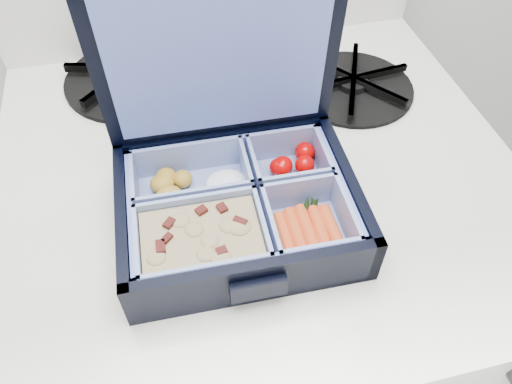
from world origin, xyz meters
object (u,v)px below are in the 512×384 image
object	(u,v)px
stove	(254,324)
fork	(241,120)
bento_box	(239,208)
burner_grate	(353,82)

from	to	relation	value
stove	fork	bearing A→B (deg)	92.44
stove	bento_box	size ratio (longest dim) A/B	3.84
stove	burner_grate	bearing A→B (deg)	28.92
burner_grate	fork	xyz separation A→B (m)	(-0.16, -0.03, -0.01)
stove	bento_box	world-z (taller)	bento_box
stove	fork	distance (m)	0.45
stove	bento_box	distance (m)	0.49
bento_box	burner_grate	bearing A→B (deg)	45.58
fork	bento_box	bearing A→B (deg)	-86.79
stove	fork	xyz separation A→B (m)	(-0.00, 0.06, 0.45)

